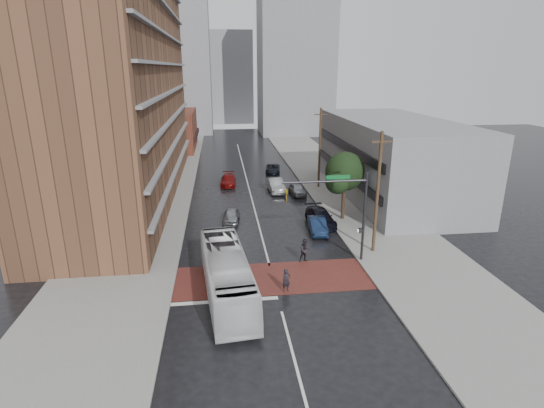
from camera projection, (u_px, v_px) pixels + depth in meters
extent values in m
plane|color=black|center=(274.00, 281.00, 30.32)|extent=(160.00, 160.00, 0.00)
cube|color=maroon|center=(273.00, 278.00, 30.79)|extent=(14.00, 5.00, 0.02)
cube|color=gray|center=(156.00, 190.00, 52.58)|extent=(9.00, 90.00, 0.15)
cube|color=gray|center=(337.00, 184.00, 55.26)|extent=(9.00, 90.00, 0.15)
cube|color=brown|center=(122.00, 73.00, 47.08)|extent=(10.00, 44.00, 28.00)
cube|color=brown|center=(173.00, 130.00, 78.87)|extent=(8.00, 16.00, 7.00)
cube|color=gray|center=(391.00, 158.00, 49.77)|extent=(11.00, 26.00, 9.00)
cube|color=gray|center=(171.00, 61.00, 97.49)|extent=(18.00, 16.00, 32.00)
cube|color=gray|center=(295.00, 52.00, 94.48)|extent=(16.00, 14.00, 36.00)
cube|color=gray|center=(230.00, 78.00, 116.41)|extent=(12.00, 10.00, 24.00)
cylinder|color=#332319|center=(343.00, 201.00, 42.04)|extent=(0.36, 0.36, 4.00)
sphere|color=black|center=(345.00, 171.00, 41.12)|extent=(3.80, 3.80, 3.80)
sphere|color=black|center=(338.00, 182.00, 40.50)|extent=(2.40, 2.40, 2.40)
sphere|color=black|center=(350.00, 175.00, 42.15)|extent=(2.60, 2.60, 2.60)
cylinder|color=#2D2D33|center=(364.00, 218.00, 32.43)|extent=(0.20, 0.20, 7.20)
cylinder|color=#2D2D33|center=(325.00, 182.00, 31.14)|extent=(6.40, 0.16, 0.16)
imported|color=gold|center=(287.00, 196.00, 31.12)|extent=(0.20, 0.16, 1.00)
cube|color=#0C5926|center=(338.00, 177.00, 31.17)|extent=(1.80, 0.05, 0.30)
cube|color=#2D2D33|center=(360.00, 230.00, 32.71)|extent=(0.30, 0.30, 0.35)
cylinder|color=#473321|center=(377.00, 194.00, 33.60)|extent=(0.26, 0.26, 10.00)
cube|color=#473321|center=(381.00, 142.00, 32.31)|extent=(1.60, 0.12, 0.12)
cylinder|color=#473321|center=(320.00, 149.00, 52.49)|extent=(0.26, 0.26, 10.00)
cube|color=#473321|center=(321.00, 115.00, 51.21)|extent=(1.60, 0.12, 0.12)
imported|color=silver|center=(227.00, 274.00, 27.96)|extent=(3.76, 11.51, 3.15)
imported|color=black|center=(286.00, 280.00, 28.73)|extent=(0.70, 0.58, 1.66)
imported|color=black|center=(305.00, 250.00, 33.20)|extent=(1.04, 0.89, 1.86)
imported|color=#95969C|center=(231.00, 216.00, 41.91)|extent=(1.97, 3.95, 1.29)
imported|color=#ADB2B5|center=(276.00, 185.00, 52.05)|extent=(1.94, 4.95, 1.60)
imported|color=maroon|center=(228.00, 180.00, 55.06)|extent=(2.21, 4.80, 1.36)
imported|color=black|center=(273.00, 169.00, 61.58)|extent=(2.60, 4.59, 1.21)
imported|color=#122241|center=(317.00, 225.00, 39.20)|extent=(1.77, 4.26, 1.37)
imported|color=black|center=(320.00, 217.00, 41.19)|extent=(2.51, 5.24, 1.47)
imported|color=#94989B|center=(297.00, 189.00, 50.99)|extent=(1.95, 4.06, 1.34)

